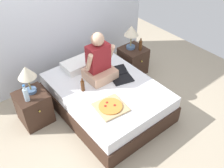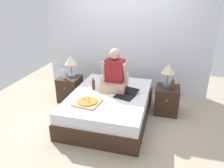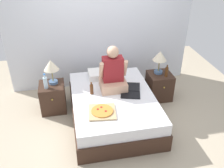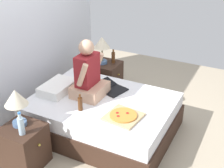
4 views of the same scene
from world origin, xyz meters
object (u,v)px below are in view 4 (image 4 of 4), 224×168
Objects in this scene: nightstand_right at (106,77)px; laptop at (112,89)px; lamp_on_left_nightstand at (16,100)px; lamp_on_right_nightstand at (102,44)px; person_seated at (88,76)px; bed at (102,115)px; water_bottle at (21,125)px; pizza_box at (123,116)px; beer_bottle at (113,57)px; beer_bottle_on_bed at (80,104)px; nightstand_left at (24,146)px.

laptop reaches higher than nightstand_right.
lamp_on_left_nightstand is 0.86× the size of nightstand_right.
lamp_on_right_nightstand is 0.58× the size of person_seated.
lamp_on_left_nightstand is 1.95m from lamp_on_right_nightstand.
laptop is at bearing -142.52° from lamp_on_right_nightstand.
bed is 1.12m from nightstand_right.
bed is 4.17× the size of lamp_on_right_nightstand.
bed is at bearing -178.31° from laptop.
pizza_box is at bearing -44.24° from water_bottle.
water_bottle reaches higher than laptop.
lamp_on_left_nightstand is 1.96× the size of beer_bottle.
lamp_on_left_nightstand is 2.05× the size of beer_bottle_on_bed.
nightstand_left is 0.39m from water_bottle.
lamp_on_left_nightstand is 1.02× the size of pizza_box.
pizza_box is at bearing -141.79° from laptop.
lamp_on_left_nightstand reaches higher than laptop.
nightstand_right is at bearing 2.45° from water_bottle.
person_seated is 0.44m from beer_bottle_on_bed.
pizza_box reaches higher than nightstand_right.
water_bottle is at bearing 135.76° from pizza_box.
lamp_on_left_nightstand is at bearing 175.82° from beer_bottle.
person_seated reaches higher than laptop.
water_bottle is 1.15m from person_seated.
pizza_box is (0.84, -0.82, -0.13)m from water_bottle.
nightstand_right is (1.01, 0.48, 0.02)m from bed.
beer_bottle is (2.05, -0.15, -0.23)m from lamp_on_left_nightstand.
person_seated is 0.43m from laptop.
water_bottle is at bearing -130.60° from lamp_on_left_nightstand.
water_bottle is 0.80m from beer_bottle_on_bed.
nightstand_right reaches higher than bed.
laptop is (1.40, -0.38, -0.13)m from water_bottle.
nightstand_right is at bearing -59.07° from lamp_on_right_nightstand.
beer_bottle_on_bed is (-1.42, -0.26, -0.04)m from beer_bottle.
pizza_box is at bearing -148.81° from beer_bottle.
nightstand_right is 1.58m from pizza_box.
bed is at bearing 59.50° from pizza_box.
lamp_on_right_nightstand is at bearing 0.00° from lamp_on_left_nightstand.
nightstand_left is at bearing 48.35° from water_bottle.
beer_bottle is (0.07, -0.10, 0.36)m from nightstand_right.
nightstand_right is 1.08× the size of laptop.
bed is at bearing -19.29° from beer_bottle_on_bed.
bed is 0.40m from laptop.
lamp_on_right_nightstand is 1.96× the size of beer_bottle.
nightstand_left is at bearing 166.24° from person_seated.
nightstand_left is 1.20m from person_seated.
pizza_box is (-0.56, -0.44, -0.00)m from laptop.
person_seated is 3.55× the size of beer_bottle_on_bed.
beer_bottle_on_bed is (-1.35, -0.36, 0.31)m from nightstand_right.
nightstand_right is 1.16× the size of lamp_on_right_nightstand.
bed is at bearing -154.64° from nightstand_right.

